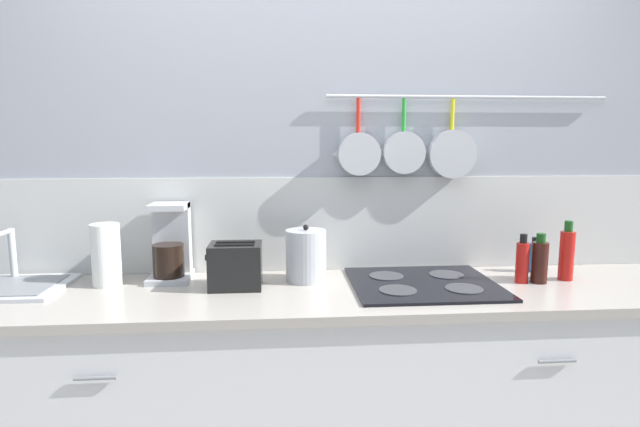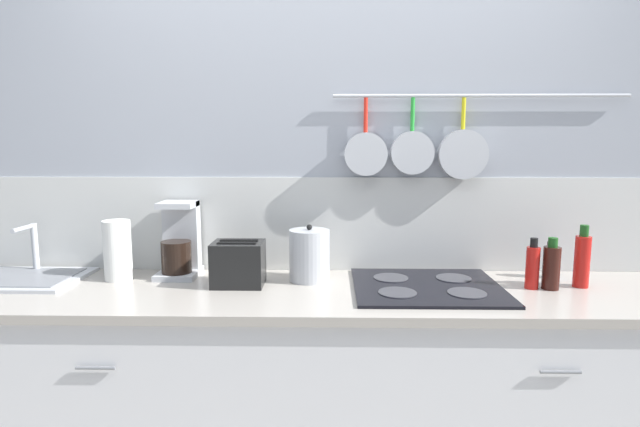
{
  "view_description": "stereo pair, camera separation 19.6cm",
  "coord_description": "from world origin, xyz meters",
  "px_view_note": "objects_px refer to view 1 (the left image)",
  "views": [
    {
      "loc": [
        -0.18,
        -1.93,
        1.5
      ],
      "look_at": [
        -0.03,
        0.0,
        1.22
      ],
      "focal_mm": 28.0,
      "sensor_mm": 36.0,
      "label": 1
    },
    {
      "loc": [
        0.01,
        -1.94,
        1.5
      ],
      "look_at": [
        -0.03,
        0.0,
        1.22
      ],
      "focal_mm": 28.0,
      "sensor_mm": 36.0,
      "label": 2
    }
  ],
  "objects_px": {
    "coffee_maker": "(171,248)",
    "kettle": "(306,255)",
    "bottle_olive_oil": "(567,254)",
    "bottle_dish_soap": "(540,261)",
    "bottle_vinegar": "(534,256)",
    "toaster": "(236,266)",
    "bottle_cooking_wine": "(522,261)",
    "paper_towel_roll": "(106,255)"
  },
  "relations": [
    {
      "from": "bottle_cooking_wine",
      "to": "coffee_maker",
      "type": "bearing_deg",
      "value": 172.91
    },
    {
      "from": "paper_towel_roll",
      "to": "bottle_dish_soap",
      "type": "xyz_separation_m",
      "value": [
        1.8,
        -0.11,
        -0.04
      ]
    },
    {
      "from": "bottle_cooking_wine",
      "to": "bottle_vinegar",
      "type": "bearing_deg",
      "value": 49.95
    },
    {
      "from": "coffee_maker",
      "to": "toaster",
      "type": "height_order",
      "value": "coffee_maker"
    },
    {
      "from": "bottle_olive_oil",
      "to": "toaster",
      "type": "bearing_deg",
      "value": -179.94
    },
    {
      "from": "coffee_maker",
      "to": "toaster",
      "type": "distance_m",
      "value": 0.33
    },
    {
      "from": "bottle_dish_soap",
      "to": "bottle_vinegar",
      "type": "relative_size",
      "value": 1.32
    },
    {
      "from": "bottle_dish_soap",
      "to": "bottle_vinegar",
      "type": "bearing_deg",
      "value": 68.26
    },
    {
      "from": "paper_towel_roll",
      "to": "bottle_olive_oil",
      "type": "relative_size",
      "value": 1.0
    },
    {
      "from": "bottle_dish_soap",
      "to": "bottle_olive_oil",
      "type": "xyz_separation_m",
      "value": [
        0.14,
        0.03,
        0.02
      ]
    },
    {
      "from": "coffee_maker",
      "to": "bottle_olive_oil",
      "type": "height_order",
      "value": "coffee_maker"
    },
    {
      "from": "kettle",
      "to": "bottle_dish_soap",
      "type": "bearing_deg",
      "value": -6.56
    },
    {
      "from": "coffee_maker",
      "to": "bottle_cooking_wine",
      "type": "distance_m",
      "value": 1.5
    },
    {
      "from": "kettle",
      "to": "bottle_cooking_wine",
      "type": "height_order",
      "value": "kettle"
    },
    {
      "from": "coffee_maker",
      "to": "bottle_vinegar",
      "type": "bearing_deg",
      "value": -0.54
    },
    {
      "from": "coffee_maker",
      "to": "kettle",
      "type": "relative_size",
      "value": 1.35
    },
    {
      "from": "paper_towel_roll",
      "to": "bottle_vinegar",
      "type": "height_order",
      "value": "paper_towel_roll"
    },
    {
      "from": "bottle_dish_soap",
      "to": "toaster",
      "type": "bearing_deg",
      "value": 178.55
    },
    {
      "from": "kettle",
      "to": "coffee_maker",
      "type": "bearing_deg",
      "value": 172.24
    },
    {
      "from": "bottle_vinegar",
      "to": "bottle_dish_soap",
      "type": "bearing_deg",
      "value": -111.74
    },
    {
      "from": "kettle",
      "to": "bottle_cooking_wine",
      "type": "bearing_deg",
      "value": -6.65
    },
    {
      "from": "kettle",
      "to": "bottle_vinegar",
      "type": "bearing_deg",
      "value": 3.49
    },
    {
      "from": "coffee_maker",
      "to": "bottle_dish_soap",
      "type": "relative_size",
      "value": 1.56
    },
    {
      "from": "coffee_maker",
      "to": "toaster",
      "type": "relative_size",
      "value": 1.46
    },
    {
      "from": "paper_towel_roll",
      "to": "toaster",
      "type": "bearing_deg",
      "value": -8.05
    },
    {
      "from": "coffee_maker",
      "to": "toaster",
      "type": "bearing_deg",
      "value": -28.81
    },
    {
      "from": "paper_towel_roll",
      "to": "coffee_maker",
      "type": "height_order",
      "value": "coffee_maker"
    },
    {
      "from": "toaster",
      "to": "bottle_dish_soap",
      "type": "height_order",
      "value": "bottle_dish_soap"
    },
    {
      "from": "paper_towel_roll",
      "to": "toaster",
      "type": "distance_m",
      "value": 0.54
    },
    {
      "from": "toaster",
      "to": "bottle_vinegar",
      "type": "distance_m",
      "value": 1.35
    },
    {
      "from": "bottle_cooking_wine",
      "to": "bottle_dish_soap",
      "type": "distance_m",
      "value": 0.07
    },
    {
      "from": "toaster",
      "to": "bottle_vinegar",
      "type": "height_order",
      "value": "toaster"
    },
    {
      "from": "kettle",
      "to": "bottle_olive_oil",
      "type": "bearing_deg",
      "value": -4.05
    },
    {
      "from": "paper_towel_roll",
      "to": "coffee_maker",
      "type": "distance_m",
      "value": 0.26
    },
    {
      "from": "bottle_olive_oil",
      "to": "coffee_maker",
      "type": "bearing_deg",
      "value": 174.68
    },
    {
      "from": "coffee_maker",
      "to": "bottle_olive_oil",
      "type": "bearing_deg",
      "value": -5.32
    },
    {
      "from": "bottle_cooking_wine",
      "to": "toaster",
      "type": "bearing_deg",
      "value": 178.79
    },
    {
      "from": "coffee_maker",
      "to": "bottle_dish_soap",
      "type": "xyz_separation_m",
      "value": [
        1.56,
        -0.19,
        -0.04
      ]
    },
    {
      "from": "kettle",
      "to": "bottle_olive_oil",
      "type": "distance_m",
      "value": 1.12
    },
    {
      "from": "bottle_cooking_wine",
      "to": "bottle_olive_oil",
      "type": "height_order",
      "value": "bottle_olive_oil"
    },
    {
      "from": "bottle_dish_soap",
      "to": "bottle_vinegar",
      "type": "height_order",
      "value": "bottle_dish_soap"
    },
    {
      "from": "coffee_maker",
      "to": "paper_towel_roll",
      "type": "bearing_deg",
      "value": -160.92
    }
  ]
}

